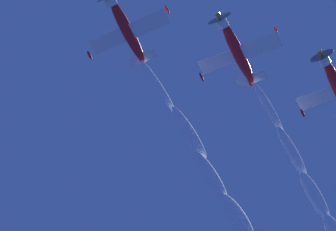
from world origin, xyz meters
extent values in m
ellipsoid|color=red|center=(0.69, 5.69, 78.00)|extent=(5.45, 7.21, 2.46)
cylinder|color=white|center=(2.68, 8.57, 78.48)|extent=(1.91, 1.62, 1.66)
cube|color=white|center=(0.52, 5.56, 77.79)|extent=(8.56, 6.67, 3.39)
ellipsoid|color=red|center=(-3.34, 7.98, 79.26)|extent=(0.87, 1.05, 0.48)
ellipsoid|color=red|center=(4.38, 3.13, 76.32)|extent=(0.87, 1.05, 0.48)
cube|color=white|center=(-1.21, 2.92, 77.60)|extent=(3.32, 2.78, 1.33)
cube|color=red|center=(-1.14, 2.69, 78.14)|extent=(1.21, 1.23, 1.41)
ellipsoid|color=#1E232D|center=(0.97, 5.84, 78.50)|extent=(1.81, 1.95, 1.18)
ellipsoid|color=red|center=(-11.25, 4.53, 77.59)|extent=(5.46, 7.24, 2.43)
cylinder|color=white|center=(-9.25, 7.41, 78.03)|extent=(1.92, 1.64, 1.67)
cone|color=yellow|center=(-8.82, 8.03, 78.13)|extent=(1.08, 1.04, 0.83)
cylinder|color=#3F3F47|center=(-8.92, 7.89, 78.11)|extent=(3.02, 1.70, 3.41)
cube|color=white|center=(-11.42, 4.39, 77.38)|extent=(8.49, 6.62, 3.67)
ellipsoid|color=red|center=(-15.24, 6.79, 78.99)|extent=(0.87, 1.05, 0.48)
ellipsoid|color=red|center=(-7.59, 2.00, 75.76)|extent=(0.87, 1.05, 0.48)
cube|color=white|center=(-13.14, 1.75, 77.21)|extent=(3.30, 2.76, 1.42)
cube|color=red|center=(-13.06, 1.52, 77.75)|extent=(1.23, 1.26, 1.40)
ellipsoid|color=#1E232D|center=(-10.95, 4.67, 78.08)|extent=(1.81, 1.97, 1.18)
cylinder|color=white|center=(-20.57, 4.52, 77.34)|extent=(1.88, 1.62, 1.61)
cone|color=yellow|center=(-20.14, 5.14, 77.42)|extent=(1.06, 1.03, 0.79)
cylinder|color=#3F3F47|center=(-20.24, 5.00, 77.40)|extent=(2.90, 1.67, 3.29)
ellipsoid|color=red|center=(-18.86, -1.02, 75.44)|extent=(0.87, 1.05, 0.45)
ellipsoid|color=#1E232D|center=(-22.29, 1.80, 77.45)|extent=(1.80, 1.95, 1.12)
ellipsoid|color=white|center=(-3.25, -0.32, 77.23)|extent=(5.21, 6.97, 1.69)
ellipsoid|color=white|center=(-7.08, -5.12, 76.78)|extent=(5.51, 7.19, 2.03)
ellipsoid|color=white|center=(-9.94, -9.91, 75.96)|extent=(5.81, 7.41, 2.36)
ellipsoid|color=white|center=(-13.75, -15.01, 75.65)|extent=(6.10, 7.63, 2.70)
ellipsoid|color=white|center=(-15.52, -1.54, 76.81)|extent=(5.21, 6.97, 1.69)
ellipsoid|color=white|center=(-18.68, -6.24, 76.25)|extent=(5.51, 7.19, 2.03)
ellipsoid|color=white|center=(-22.01, -11.22, 75.62)|extent=(5.81, 7.41, 2.36)
camera|label=1|loc=(-1.38, 30.50, 2.16)|focal=79.88mm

